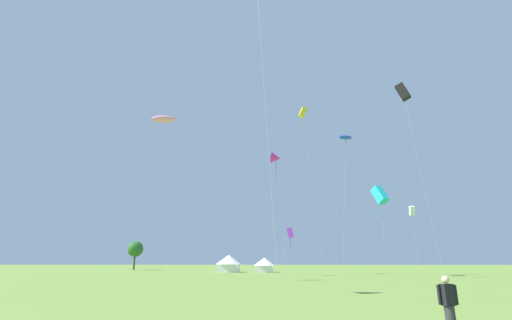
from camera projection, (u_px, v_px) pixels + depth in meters
kite_white_box at (412, 211)px, 58.72m from camera, size 0.80×1.25×10.85m
kite_purple_box at (290, 233)px, 55.21m from camera, size 2.82×2.05×7.14m
kite_black_box at (403, 92)px, 54.28m from camera, size 2.60×3.31×28.14m
kite_cyan_box at (380, 195)px, 54.81m from camera, size 2.41×2.87×13.32m
kite_pink_parafoil at (163, 119)px, 43.50m from camera, size 2.95×1.37×19.21m
kite_yellow_box at (303, 113)px, 60.67m from camera, size 2.68×2.56×27.27m
kite_blue_parafoil at (345, 138)px, 50.50m from camera, size 3.10×3.11×19.24m
kite_magenta_delta at (276, 158)px, 63.47m from camera, size 2.72×2.33×20.75m
person_spectator at (449, 308)px, 10.39m from camera, size 0.57×0.34×1.73m
festival_tent_center at (229, 263)px, 69.87m from camera, size 4.99×4.99×3.24m
festival_tent_left at (264, 264)px, 69.51m from camera, size 4.19×4.19×2.72m
tree_distant_left at (135, 249)px, 88.07m from camera, size 3.76×3.76×6.80m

